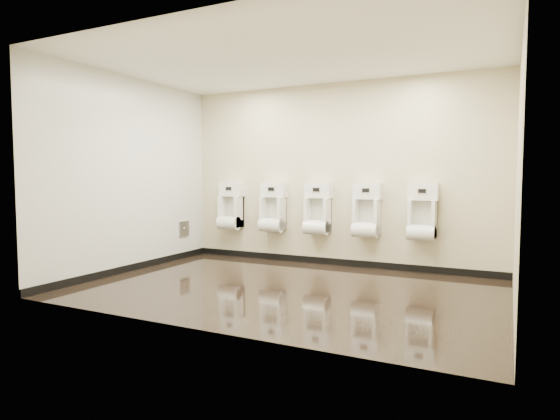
% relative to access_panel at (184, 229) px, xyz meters
% --- Properties ---
extents(ground, '(5.00, 3.50, 0.00)m').
position_rel_access_panel_xyz_m(ground, '(2.48, -1.20, -0.50)').
color(ground, black).
rests_on(ground, ground).
extents(ceiling, '(5.00, 3.50, 0.00)m').
position_rel_access_panel_xyz_m(ceiling, '(2.48, -1.20, 2.30)').
color(ceiling, white).
extents(back_wall, '(5.00, 0.02, 2.80)m').
position_rel_access_panel_xyz_m(back_wall, '(2.48, 0.55, 0.90)').
color(back_wall, beige).
rests_on(back_wall, ground).
extents(front_wall, '(5.00, 0.02, 2.80)m').
position_rel_access_panel_xyz_m(front_wall, '(2.48, -2.95, 0.90)').
color(front_wall, beige).
rests_on(front_wall, ground).
extents(left_wall, '(0.02, 3.50, 2.80)m').
position_rel_access_panel_xyz_m(left_wall, '(-0.02, -1.20, 0.90)').
color(left_wall, beige).
rests_on(left_wall, ground).
extents(right_wall, '(0.02, 3.50, 2.80)m').
position_rel_access_panel_xyz_m(right_wall, '(4.98, -1.20, 0.90)').
color(right_wall, beige).
rests_on(right_wall, ground).
extents(tile_overlay_left, '(0.01, 3.50, 2.80)m').
position_rel_access_panel_xyz_m(tile_overlay_left, '(-0.01, -1.20, 0.90)').
color(tile_overlay_left, silver).
rests_on(tile_overlay_left, ground).
extents(skirting_back, '(5.00, 0.02, 0.10)m').
position_rel_access_panel_xyz_m(skirting_back, '(2.48, 0.54, -0.45)').
color(skirting_back, black).
rests_on(skirting_back, ground).
extents(skirting_left, '(0.02, 3.50, 0.10)m').
position_rel_access_panel_xyz_m(skirting_left, '(-0.01, -1.20, -0.45)').
color(skirting_left, black).
rests_on(skirting_left, ground).
extents(access_panel, '(0.04, 0.25, 0.25)m').
position_rel_access_panel_xyz_m(access_panel, '(0.00, 0.00, 0.00)').
color(access_panel, '#9E9EA3').
rests_on(access_panel, left_wall).
extents(urinal_0, '(0.42, 0.32, 0.78)m').
position_rel_access_panel_xyz_m(urinal_0, '(0.67, 0.41, 0.32)').
color(urinal_0, white).
rests_on(urinal_0, back_wall).
extents(urinal_1, '(0.42, 0.32, 0.78)m').
position_rel_access_panel_xyz_m(urinal_1, '(1.47, 0.41, 0.32)').
color(urinal_1, white).
rests_on(urinal_1, back_wall).
extents(urinal_2, '(0.42, 0.32, 0.78)m').
position_rel_access_panel_xyz_m(urinal_2, '(2.25, 0.41, 0.32)').
color(urinal_2, white).
rests_on(urinal_2, back_wall).
extents(urinal_3, '(0.42, 0.32, 0.78)m').
position_rel_access_panel_xyz_m(urinal_3, '(3.03, 0.41, 0.32)').
color(urinal_3, white).
rests_on(urinal_3, back_wall).
extents(urinal_4, '(0.42, 0.32, 0.78)m').
position_rel_access_panel_xyz_m(urinal_4, '(3.82, 0.41, 0.32)').
color(urinal_4, white).
rests_on(urinal_4, back_wall).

